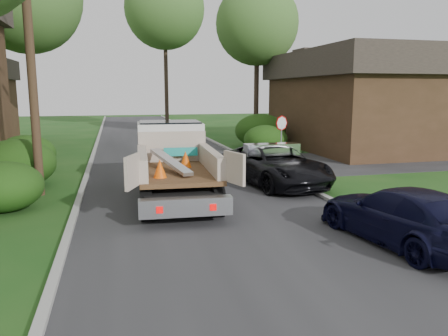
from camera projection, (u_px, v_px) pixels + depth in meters
ground at (224, 224)px, 12.11m from camera, size 120.00×120.00×0.00m
road at (175, 166)px, 21.66m from camera, size 8.00×90.00×0.02m
side_street at (398, 160)px, 23.59m from camera, size 16.00×7.00×0.02m
curb_left at (89, 168)px, 20.67m from camera, size 0.20×90.00×0.12m
curb_right at (254, 162)px, 22.64m from camera, size 0.20×90.00×0.12m
stop_sign at (281, 130)px, 21.65m from camera, size 0.71×0.32×2.48m
utility_pole at (30, 45)px, 14.66m from camera, size 2.42×1.25×10.00m
house_right at (367, 99)px, 28.06m from camera, size 9.72×12.96×6.20m
hedge_left_a at (4, 187)px, 13.35m from camera, size 2.34×2.34×1.53m
hedge_left_b at (17, 164)px, 16.60m from camera, size 2.86×2.86×1.87m
hedge_left_c at (26, 154)px, 19.88m from camera, size 2.60×2.60×1.70m
hedge_right_a at (266, 140)px, 25.77m from camera, size 2.60×2.60×1.70m
hedge_right_b at (260, 131)px, 28.76m from camera, size 3.38×3.38×2.21m
tree_right_far at (257, 24)px, 31.56m from camera, size 6.00×6.00×11.50m
tree_center_far at (165, 9)px, 39.36m from camera, size 7.20×7.20×14.60m
flatbed_truck at (173, 156)px, 15.53m from camera, size 3.13×6.81×2.53m
black_pickup at (275, 165)px, 17.23m from camera, size 3.49×5.94×1.55m
navy_suv at (402, 215)px, 10.51m from camera, size 2.53×4.98×1.39m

